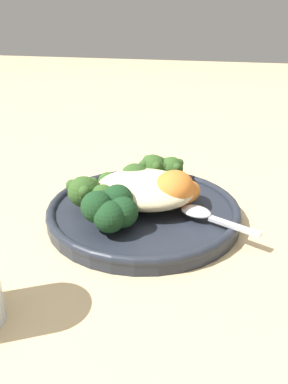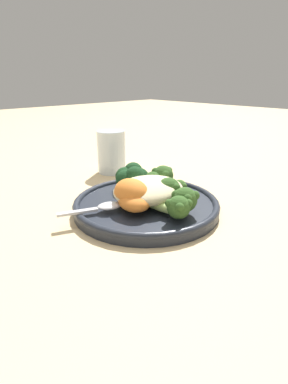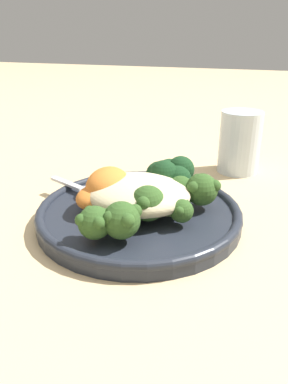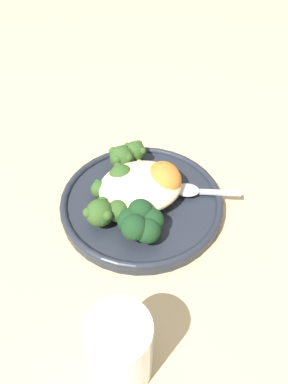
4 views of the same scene
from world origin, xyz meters
name	(u,v)px [view 4 (image 4 of 4)]	position (x,y,z in m)	size (l,w,h in m)	color
ground_plane	(139,202)	(0.00, 0.00, 0.00)	(4.00, 4.00, 0.00)	#D6B784
plate	(142,202)	(0.00, -0.01, 0.01)	(0.25, 0.25, 0.02)	#232833
quinoa_mound	(138,187)	(0.00, -0.01, 0.04)	(0.13, 0.11, 0.04)	beige
broccoli_stalk_0	(137,157)	(0.02, 0.06, 0.04)	(0.04, 0.11, 0.04)	#9EBC66
broccoli_stalk_1	(127,163)	(0.00, 0.05, 0.04)	(0.06, 0.12, 0.04)	#9EBC66
broccoli_stalk_2	(126,179)	(-0.02, 0.02, 0.04)	(0.08, 0.07, 0.04)	#9EBC66
broccoli_stalk_3	(115,190)	(-0.04, 0.01, 0.03)	(0.11, 0.05, 0.03)	#9EBC66
broccoli_stalk_4	(110,209)	(-0.06, -0.03, 0.04)	(0.13, 0.06, 0.04)	#9EBC66
broccoli_stalk_5	(127,206)	(-0.03, -0.03, 0.04)	(0.12, 0.07, 0.03)	#9EBC66
broccoli_stalk_6	(144,205)	(-0.01, -0.04, 0.04)	(0.07, 0.08, 0.03)	#9EBC66
sweet_potato_chunk_0	(164,179)	(0.04, -0.01, 0.05)	(0.06, 0.05, 0.05)	orange
sweet_potato_chunk_1	(164,176)	(0.04, 0.01, 0.04)	(0.06, 0.05, 0.03)	orange
sweet_potato_chunk_2	(163,185)	(0.03, -0.02, 0.04)	(0.05, 0.04, 0.04)	orange
kale_tuft	(141,222)	(-0.02, -0.07, 0.04)	(0.06, 0.07, 0.04)	#193D1E
spoon	(193,190)	(0.08, -0.03, 0.03)	(0.10, 0.06, 0.01)	silver
water_glass	(120,349)	(-0.10, -0.24, 0.05)	(0.07, 0.07, 0.10)	silver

